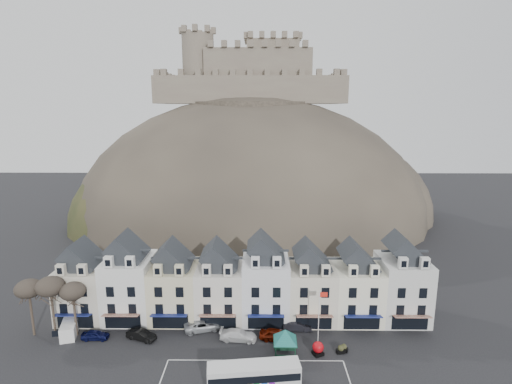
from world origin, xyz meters
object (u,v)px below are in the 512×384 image
car_black (141,335)px  car_silver (203,325)px  flagpole (320,313)px  white_van (70,328)px  car_charcoal (297,326)px  car_white (238,335)px  bus (254,375)px  bus_shelter (285,336)px  red_buoy (318,348)px  car_navy (95,335)px  car_maroon (276,335)px

car_black → car_silver: (8.06, 2.50, 0.05)m
flagpole → white_van: bearing=177.3°
white_van → car_charcoal: 31.88m
white_van → car_black: white_van is taller
white_van → car_white: white_van is taller
flagpole → car_charcoal: (-2.60, 3.11, -3.68)m
bus → white_van: (-25.84, 10.43, -0.64)m
bus_shelter → red_buoy: 4.71m
car_navy → car_black: size_ratio=0.89×
car_white → bus: bearing=-160.7°
white_van → car_silver: white_van is taller
car_maroon → car_white: bearing=102.0°
car_navy → car_charcoal: size_ratio=0.91×
bus → red_buoy: bus is taller
car_charcoal → red_buoy: bearing=-157.5°
flagpole → white_van: flagpole is taller
car_navy → red_buoy: bearing=-97.1°
car_maroon → car_navy: bearing=101.9°
car_silver → car_maroon: 10.70m
bus → red_buoy: size_ratio=5.93×
car_silver → car_white: (5.20, -2.50, -0.01)m
bus_shelter → car_black: size_ratio=1.42×
car_maroon → bus: bearing=174.6°
car_silver → car_navy: bearing=82.8°
flagpole → car_black: size_ratio=1.83×
car_silver → car_charcoal: size_ratio=1.28×
bus_shelter → car_white: (-6.15, 3.57, -2.18)m
bus_shelter → white_van: (-29.73, 4.59, -1.92)m
car_silver → flagpole: bearing=-118.0°
red_buoy → white_van: 34.24m
white_van → bus: bearing=-37.4°
flagpole → bus_shelter: bearing=-147.9°
white_van → flagpole: bearing=-18.1°
car_navy → car_silver: (14.40, 2.49, 0.11)m
car_black → car_charcoal: bearing=-63.0°
car_maroon → car_charcoal: car_maroon is taller
red_buoy → bus_shelter: bearing=-175.3°
bus → car_silver: 14.08m
car_white → white_van: bearing=93.2°
bus → flagpole: size_ratio=1.40×
car_silver → car_charcoal: bearing=-107.0°
bus → car_white: bearing=97.0°
red_buoy → car_navy: 30.18m
bus_shelter → red_buoy: (4.25, 0.35, -1.99)m
bus_shelter → car_charcoal: bearing=71.9°
white_van → car_charcoal: size_ratio=1.15×
car_navy → car_charcoal: car_charcoal is taller
bus_shelter → car_navy: 26.10m
car_silver → white_van: bearing=77.6°
bus → car_charcoal: bearing=56.7°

